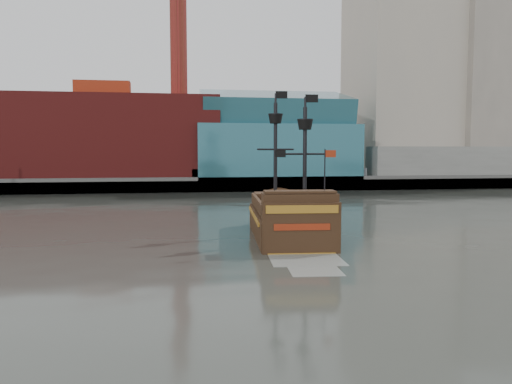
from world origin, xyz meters
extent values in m
plane|color=#2B2D28|center=(0.00, 0.00, 0.00)|extent=(400.00, 400.00, 0.00)
cube|color=slate|center=(0.00, 92.00, 1.00)|extent=(220.00, 60.00, 2.00)
cube|color=#4C4C49|center=(0.00, 62.50, 1.30)|extent=(220.00, 1.00, 2.60)
cube|color=maroon|center=(-22.00, 72.00, 9.50)|extent=(42.00, 18.00, 15.00)
cube|color=#2A6270|center=(10.00, 70.00, 7.00)|extent=(30.00, 16.00, 10.00)
cube|color=#A49988|center=(40.00, 80.00, 25.00)|extent=(20.00, 22.00, 46.00)
cube|color=gray|center=(58.00, 76.00, 21.00)|extent=(18.00, 18.00, 38.00)
cube|color=#A49988|center=(50.00, 97.00, 28.00)|extent=(24.00, 20.00, 52.00)
cube|color=slate|center=(48.00, 66.00, 5.00)|extent=(40.00, 6.00, 6.00)
cylinder|color=maroon|center=(-8.00, 74.00, 28.00)|extent=(3.20, 3.20, 22.00)
cube|color=#2A6270|center=(10.00, 70.00, 15.00)|extent=(28.00, 14.94, 8.78)
cube|color=black|center=(0.65, 15.90, 0.68)|extent=(6.73, 13.94, 2.93)
cube|color=#452A19|center=(0.65, 15.90, 2.31)|extent=(6.06, 12.55, 0.34)
cube|color=black|center=(1.10, 21.29, 2.71)|extent=(5.00, 3.09, 1.13)
cube|color=black|center=(0.17, 10.06, 3.16)|extent=(5.48, 2.24, 2.03)
cube|color=black|center=(0.08, 9.03, 1.35)|extent=(5.53, 0.74, 4.51)
cube|color=#A06C1E|center=(0.07, 8.87, 3.16)|extent=(5.06, 0.51, 0.56)
cube|color=maroon|center=(0.07, 8.87, 1.92)|extent=(3.94, 0.42, 0.45)
cylinder|color=black|center=(-0.11, 17.66, 6.88)|extent=(0.34, 0.34, 8.79)
cylinder|color=black|center=(1.50, 13.79, 6.54)|extent=(0.34, 0.34, 8.12)
cone|color=black|center=(-0.11, 17.66, 9.92)|extent=(1.34, 1.34, 0.79)
cone|color=black|center=(1.50, 13.79, 9.24)|extent=(1.34, 1.34, 0.79)
cube|color=black|center=(0.40, 17.62, 11.95)|extent=(1.01, 0.12, 0.62)
cube|color=black|center=(2.00, 13.75, 11.27)|extent=(1.01, 0.12, 0.62)
cube|color=#939993|center=(-0.07, 7.14, 0.01)|extent=(5.11, 4.44, 0.02)
camera|label=1|loc=(-8.39, -24.48, 7.20)|focal=35.00mm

